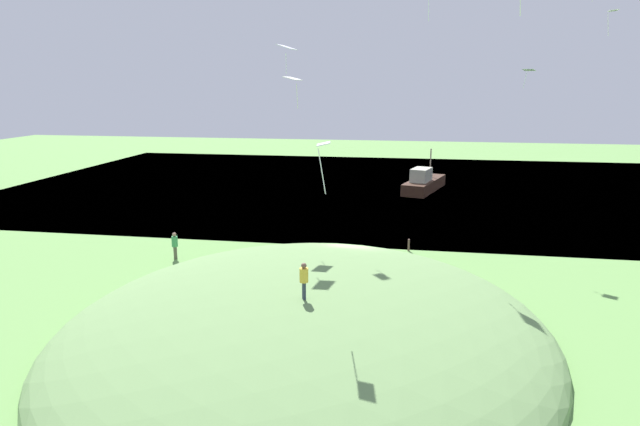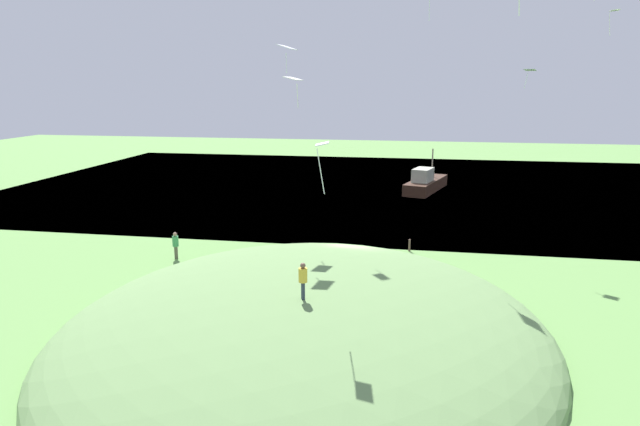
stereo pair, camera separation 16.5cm
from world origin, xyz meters
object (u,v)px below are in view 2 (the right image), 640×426
Objects in this scene: kite_8 at (293,80)px; mooring_post at (409,245)px; boat_on_lake at (425,183)px; kite_10 at (322,149)px; kite_7 at (614,12)px; person_near_shore at (175,242)px; kite_9 at (530,71)px; person_on_hilltop at (303,276)px; kite_1 at (287,48)px.

mooring_post is (-5.26, 6.72, -10.83)m from kite_8.
kite_10 reaches higher than boat_on_lake.
mooring_post is at bearing -83.48° from kite_7.
boat_on_lake is 22.17m from mooring_post.
kite_9 is (-5.70, 21.87, 10.69)m from person_near_shore.
kite_7 is 18.84m from mooring_post.
kite_7 is 0.87× the size of kite_8.
person_on_hilltop is 1.02× the size of kite_7.
person_on_hilltop is 15.55m from person_near_shore.
person_on_hilltop is 0.77× the size of kite_10.
kite_10 is at bearing 23.79° from person_on_hilltop.
kite_9 is (-0.13, -4.53, -3.40)m from kite_7.
boat_on_lake is at bearing 176.61° from mooring_post.
kite_1 is at bearing 167.98° from person_on_hilltop.
boat_on_lake is 7.37× the size of kite_9.
person_on_hilltop is 0.88× the size of kite_8.
mooring_post is at bearing -3.79° from person_near_shore.
kite_10 reaches higher than person_near_shore.
kite_10 is at bearing 10.18° from boat_on_lake.
person_near_shore is at bearing -14.42° from boat_on_lake.
boat_on_lake is 10.85× the size of mooring_post.
kite_7 is at bearing 108.21° from person_on_hilltop.
kite_10 is at bearing -30.53° from kite_9.
kite_7 reaches higher than kite_8.
person_near_shore is at bearing -74.00° from mooring_post.
kite_9 reaches higher than person_on_hilltop.
kite_8 is (6.59, -18.31, -3.97)m from kite_7.
kite_8 is (1.02, 8.09, 10.13)m from person_near_shore.
kite_1 is at bearing -159.84° from kite_10.
kite_8 is at bearing 177.85° from kite_1.
person_near_shore is at bearing -75.39° from kite_9.
kite_7 is at bearing -7.88° from person_near_shore.
person_on_hilltop is 21.89m from kite_9.
kite_8 is 13.79m from mooring_post.
person_on_hilltop is 25.81m from kite_7.
boat_on_lake is 27.29m from kite_7.
kite_10 is at bearing -65.42° from person_near_shore.
kite_8 is 15.34m from kite_9.
boat_on_lake is 5.06× the size of kite_8.
person_near_shore is 1.45× the size of kite_9.
kite_10 is 2.47× the size of mooring_post.
kite_9 is (-6.71, 13.78, 0.56)m from kite_8.
kite_9 is 13.48m from mooring_post.
kite_10 is (17.37, -14.85, -6.55)m from kite_7.
kite_8 is 11.62m from kite_10.
boat_on_lake is 32.08m from kite_1.
kite_1 reaches higher than kite_9.
boat_on_lake is at bearing 173.17° from kite_10.
kite_8 is (-1.24, 0.05, -1.62)m from kite_1.
person_near_shore is 15.42m from mooring_post.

